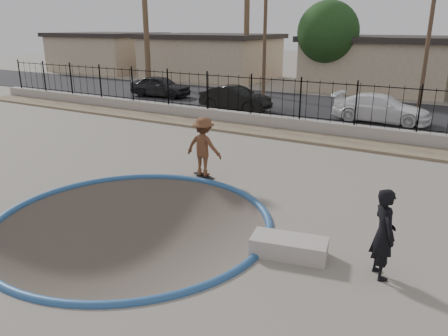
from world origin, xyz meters
TOP-DOWN VIEW (x-y plane):
  - ground at (0.00, 12.00)m, footprint 120.00×120.00m
  - bowl_pit at (0.00, -1.00)m, footprint 6.84×6.84m
  - coping_ring at (0.00, -1.00)m, footprint 7.04×7.04m
  - rock_strip at (0.00, 9.20)m, footprint 42.00×1.60m
  - retaining_wall at (0.00, 10.30)m, footprint 42.00×0.45m
  - fence at (0.00, 10.30)m, footprint 40.00×0.04m
  - street at (0.00, 17.00)m, footprint 90.00×8.00m
  - house_west_far at (-28.00, 26.50)m, footprint 10.60×8.60m
  - house_west at (-15.00, 26.50)m, footprint 11.60×8.60m
  - house_center at (0.00, 26.50)m, footprint 10.60×8.60m
  - utility_pole_left at (-6.00, 19.00)m, footprint 1.70×0.24m
  - utility_pole_mid at (4.00, 19.00)m, footprint 1.70×0.24m
  - street_tree_left at (-3.00, 23.00)m, footprint 4.32×4.32m
  - skater at (-0.29, 2.72)m, footprint 1.25×0.75m
  - skateboard at (-0.29, 2.72)m, footprint 0.91×0.52m
  - videographer at (5.84, -0.38)m, footprint 0.74×0.80m
  - concrete_ledge at (4.00, -0.54)m, footprint 1.71×1.02m
  - car_a at (-11.77, 15.00)m, footprint 4.29×2.07m
  - car_b at (-5.09, 13.40)m, footprint 4.10×1.44m
  - car_c at (2.80, 14.26)m, footprint 4.77×2.02m

SIDE VIEW (x-z plane):
  - ground at x=0.00m, z-range -2.20..0.00m
  - bowl_pit at x=0.00m, z-range -0.90..0.90m
  - coping_ring at x=0.00m, z-range -0.10..0.10m
  - street at x=0.00m, z-range 0.00..0.04m
  - rock_strip at x=0.00m, z-range 0.00..0.11m
  - skateboard at x=-0.29m, z-range 0.02..0.10m
  - concrete_ledge at x=4.00m, z-range 0.00..0.40m
  - retaining_wall at x=0.00m, z-range 0.00..0.60m
  - car_b at x=-5.09m, z-range 0.04..1.39m
  - car_c at x=2.80m, z-range 0.04..1.41m
  - car_a at x=-11.77m, z-range 0.04..1.45m
  - videographer at x=5.84m, z-range 0.00..1.83m
  - skater at x=-0.29m, z-range 0.00..1.89m
  - fence at x=0.00m, z-range 0.60..2.40m
  - house_west at x=-15.00m, z-range 0.02..3.92m
  - house_west_far at x=-28.00m, z-range 0.02..3.92m
  - house_center at x=0.00m, z-range 0.02..3.92m
  - street_tree_left at x=-3.00m, z-range 1.01..7.37m
  - utility_pole_left at x=-6.00m, z-range 0.20..9.20m
  - utility_pole_mid at x=4.00m, z-range 0.21..9.71m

